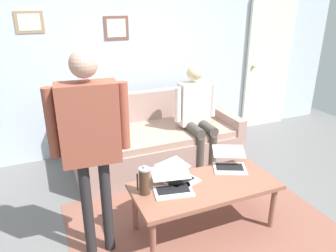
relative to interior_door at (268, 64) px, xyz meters
The scene contains 12 objects.
ground_plane 3.33m from the interior_door, 41.72° to the left, with size 7.68×7.68×0.00m, color slate.
area_rug 3.22m from the interior_door, 43.11° to the left, with size 2.40×1.96×0.01m, color brown.
back_wall 2.39m from the interior_door, ahead, with size 7.04×0.11×2.70m.
interior_door is the anchor object (origin of this frame).
couch 2.40m from the interior_door, 16.03° to the left, with size 2.03×0.94×0.88m.
coffee_table 3.05m from the interior_door, 41.71° to the left, with size 1.30×0.60×0.47m.
laptop_left 3.07m from the interior_door, 37.12° to the left, with size 0.38×0.41×0.13m.
laptop_center 2.63m from the interior_door, 44.03° to the left, with size 0.44×0.46×0.14m.
laptop_right 3.23m from the interior_door, 37.52° to the left, with size 0.39×0.40×0.13m.
french_press 3.39m from the interior_door, 34.57° to the left, with size 0.11×0.09×0.27m.
person_standing 3.70m from the interior_door, 30.94° to the left, with size 0.59×0.23×1.69m.
person_seated 1.96m from the interior_door, 26.34° to the left, with size 0.55×0.51×1.28m.
Camera 1 is at (1.13, 2.01, 2.01)m, focal length 34.36 mm.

